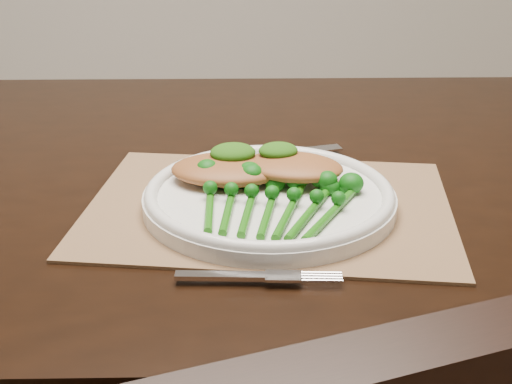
{
  "coord_description": "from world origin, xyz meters",
  "views": [
    {
      "loc": [
        -0.01,
        -0.97,
        1.11
      ],
      "look_at": [
        0.1,
        -0.24,
        0.78
      ],
      "focal_mm": 50.0,
      "sensor_mm": 36.0,
      "label": 1
    }
  ],
  "objects": [
    {
      "name": "chicken_fillet_left",
      "position": [
        0.07,
        -0.18,
        0.78
      ],
      "size": [
        0.15,
        0.11,
        0.03
      ],
      "primitive_type": "ellipsoid",
      "rotation": [
        0.0,
        0.0,
        -0.15
      ],
      "color": "#97592B",
      "rests_on": "dinner_plate"
    },
    {
      "name": "chicken_fillet_right",
      "position": [
        0.15,
        -0.19,
        0.79
      ],
      "size": [
        0.14,
        0.12,
        0.02
      ],
      "primitive_type": "ellipsoid",
      "rotation": [
        0.0,
        0.0,
        -0.39
      ],
      "color": "#97592B",
      "rests_on": "dinner_plate"
    },
    {
      "name": "fork",
      "position": [
        0.09,
        -0.39,
        0.76
      ],
      "size": [
        0.16,
        0.04,
        0.0
      ],
      "rotation": [
        0.0,
        0.0,
        -0.16
      ],
      "color": "silver",
      "rests_on": "placemat"
    },
    {
      "name": "dinner_plate",
      "position": [
        0.12,
        -0.23,
        0.77
      ],
      "size": [
        0.29,
        0.29,
        0.03
      ],
      "color": "silver",
      "rests_on": "placemat"
    },
    {
      "name": "pesto_dollop_right",
      "position": [
        0.13,
        -0.18,
        0.8
      ],
      "size": [
        0.05,
        0.04,
        0.02
      ],
      "primitive_type": "ellipsoid",
      "color": "#174209",
      "rests_on": "chicken_fillet_right"
    },
    {
      "name": "pesto_dollop_left",
      "position": [
        0.08,
        -0.17,
        0.8
      ],
      "size": [
        0.06,
        0.05,
        0.02
      ],
      "primitive_type": "ellipsoid",
      "color": "#174209",
      "rests_on": "chicken_fillet_left"
    },
    {
      "name": "broccolini_bundle",
      "position": [
        0.11,
        -0.28,
        0.78
      ],
      "size": [
        0.21,
        0.22,
        0.04
      ],
      "rotation": [
        0.0,
        0.0,
        -0.34
      ],
      "color": "#175B0C",
      "rests_on": "dinner_plate"
    },
    {
      "name": "placemat",
      "position": [
        0.12,
        -0.22,
        0.75
      ],
      "size": [
        0.48,
        0.4,
        0.0
      ],
      "primitive_type": "cube",
      "rotation": [
        0.0,
        0.0,
        -0.25
      ],
      "color": "brown",
      "rests_on": "dining_table"
    },
    {
      "name": "knife",
      "position": [
        0.11,
        -0.08,
        0.76
      ],
      "size": [
        0.23,
        0.05,
        0.01
      ],
      "rotation": [
        0.0,
        0.0,
        0.15
      ],
      "color": "silver",
      "rests_on": "placemat"
    }
  ]
}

